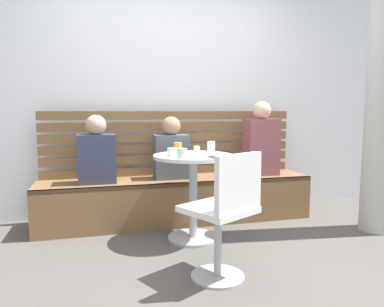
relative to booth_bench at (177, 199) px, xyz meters
The scene contains 16 objects.
ground 1.22m from the booth_bench, 90.00° to the right, with size 8.00×8.00×0.00m, color #514C47.
back_wall 1.31m from the booth_bench, 90.00° to the left, with size 5.20×0.10×2.90m, color silver.
booth_bench is the anchor object (origin of this frame).
booth_backrest 0.61m from the booth_bench, 90.00° to the left, with size 2.65×0.04×0.67m.
cafe_table 0.62m from the booth_bench, 88.19° to the right, with size 0.68×0.68×0.74m.
white_chair 1.37m from the booth_bench, 89.40° to the right, with size 0.54×0.54×0.85m.
person_adult 1.06m from the booth_bench, ahead, with size 0.34×0.22×0.77m.
person_child_left 0.49m from the booth_bench, 159.85° to the left, with size 0.34×0.22×0.62m.
person_child_middle 0.92m from the booth_bench, behind, with size 0.34×0.22×0.63m.
cup_tumbler_orange 0.74m from the booth_bench, 102.02° to the right, with size 0.07×0.07×0.10m, color orange.
cup_water_clear 0.80m from the booth_bench, 70.81° to the right, with size 0.07×0.07×0.11m, color white.
cup_ceramic_white 0.86m from the booth_bench, 106.11° to the right, with size 0.08×0.08×0.07m, color white.
cup_espresso_small 0.66m from the booth_bench, 74.34° to the right, with size 0.06×0.06×0.06m, color silver.
cup_glass_short 0.95m from the booth_bench, 99.69° to the right, with size 0.08×0.08×0.08m, color silver.
plate_small 0.76m from the booth_bench, 85.69° to the right, with size 0.17×0.17×0.01m, color white.
phone_on_table 0.93m from the booth_bench, 80.05° to the right, with size 0.07×0.14×0.01m, color black.
Camera 1 is at (-0.78, -2.29, 1.11)m, focal length 33.86 mm.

